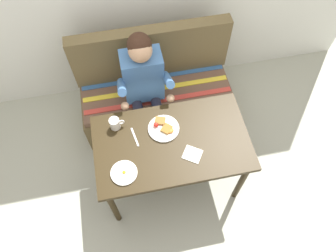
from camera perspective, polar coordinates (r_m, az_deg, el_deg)
name	(u,v)px	position (r m, az deg, el deg)	size (l,w,h in m)	color
ground_plane	(171,177)	(3.16, 0.55, -8.93)	(8.00, 8.00, 0.00)	#A7A998
table	(172,147)	(2.56, 0.67, -3.65)	(1.20, 0.70, 0.73)	black
couch	(156,93)	(3.23, -2.17, 5.75)	(1.44, 0.56, 1.00)	brown
person	(144,83)	(2.79, -4.22, 7.47)	(0.45, 0.61, 1.21)	#406AA0
plate_breakfast	(163,128)	(2.54, -0.80, -0.33)	(0.24, 0.24, 0.05)	white
plate_eggs	(124,173)	(2.40, -7.73, -8.13)	(0.20, 0.20, 0.04)	white
coffee_mug	(115,123)	(2.54, -9.28, 0.46)	(0.12, 0.08, 0.10)	white
napkin	(192,154)	(2.45, 4.31, -4.97)	(0.13, 0.12, 0.01)	silver
fork	(135,137)	(2.52, -5.83, -1.94)	(0.01, 0.17, 0.01)	silver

